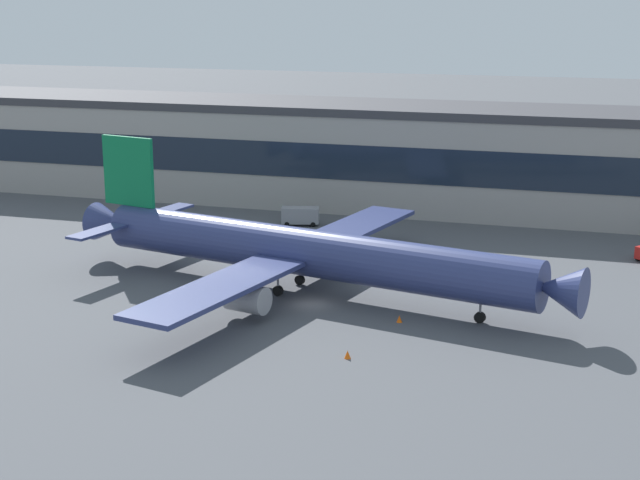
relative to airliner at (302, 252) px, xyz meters
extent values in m
plane|color=#4C4F54|center=(2.15, -3.68, -4.57)|extent=(600.00, 600.00, 0.00)
cube|color=#9E9993|center=(2.15, 45.93, 2.58)|extent=(177.90, 16.95, 14.30)
cube|color=#38383D|center=(2.15, 45.93, 10.33)|extent=(181.46, 17.28, 1.20)
cube|color=#192333|center=(2.15, 37.41, 3.29)|extent=(174.34, 0.16, 5.15)
cylinder|color=navy|center=(0.91, -0.20, 0.02)|extent=(51.02, 16.07, 5.12)
cone|color=navy|center=(27.36, -6.07, 0.02)|extent=(5.56, 5.75, 4.87)
cone|color=navy|center=(-25.80, 5.72, 0.02)|extent=(6.50, 5.72, 4.61)
cube|color=#0C723F|center=(-23.07, 5.12, 6.68)|extent=(7.11, 2.04, 8.20)
cube|color=navy|center=(-21.36, 10.51, 0.78)|extent=(4.34, 9.52, 0.30)
cube|color=navy|center=(-23.80, -0.49, 0.78)|extent=(4.34, 9.52, 0.30)
cube|color=navy|center=(2.00, 13.96, -0.50)|extent=(10.84, 23.76, 0.50)
cube|color=navy|center=(-4.09, -13.50, -0.50)|extent=(10.84, 23.76, 0.50)
cylinder|color=#99999E|center=(2.23, 10.38, -2.31)|extent=(4.74, 3.67, 2.82)
cylinder|color=#99999E|center=(-2.37, -10.35, -2.31)|extent=(4.74, 3.67, 2.82)
cylinder|color=black|center=(19.87, -4.41, -4.02)|extent=(1.18, 0.73, 1.10)
cylinder|color=slate|center=(19.87, -4.41, -2.73)|extent=(0.24, 0.24, 2.03)
cylinder|color=black|center=(-1.09, 2.60, -4.02)|extent=(1.18, 0.73, 1.10)
cylinder|color=slate|center=(-1.09, 2.60, -2.73)|extent=(0.24, 0.24, 2.03)
cylinder|color=black|center=(-2.09, -1.90, -4.02)|extent=(1.18, 0.73, 1.10)
cylinder|color=slate|center=(-2.09, -1.90, -2.73)|extent=(0.24, 0.24, 2.03)
cube|color=gray|center=(-9.80, 29.64, -3.12)|extent=(5.59, 3.43, 2.20)
cube|color=black|center=(-8.41, 30.00, -2.68)|extent=(2.27, 2.42, 0.55)
cylinder|color=black|center=(-8.28, 31.06, -4.22)|extent=(0.75, 0.47, 0.70)
cylinder|color=black|center=(-7.79, 29.14, -4.22)|extent=(0.75, 0.47, 0.70)
cylinder|color=black|center=(-11.81, 30.15, -4.22)|extent=(0.75, 0.47, 0.70)
cylinder|color=black|center=(-11.31, 28.23, -4.22)|extent=(0.75, 0.47, 0.70)
cylinder|color=black|center=(35.23, 24.03, -4.22)|extent=(0.66, 0.74, 0.70)
cone|color=#F2590C|center=(9.90, -17.43, -4.20)|extent=(0.60, 0.60, 0.74)
cone|color=#F2590C|center=(12.25, -6.58, -4.22)|extent=(0.57, 0.57, 0.71)
camera|label=1|loc=(30.67, -94.45, 26.79)|focal=53.69mm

